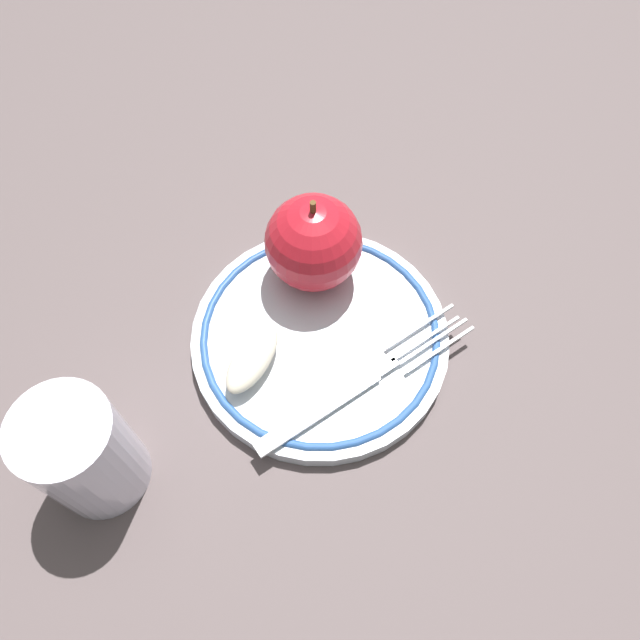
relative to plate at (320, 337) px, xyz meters
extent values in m
plane|color=#56494A|center=(0.01, -0.02, -0.01)|extent=(2.00, 2.00, 0.00)
cylinder|color=silver|center=(0.00, 0.00, 0.00)|extent=(0.20, 0.20, 0.01)
torus|color=#2A5396|center=(0.00, 0.00, 0.00)|extent=(0.19, 0.19, 0.01)
sphere|color=red|center=(0.02, -0.05, 0.05)|extent=(0.07, 0.07, 0.07)
cylinder|color=brown|center=(0.02, -0.05, 0.09)|extent=(0.00, 0.00, 0.01)
ellipsoid|color=beige|center=(0.04, 0.04, 0.02)|extent=(0.04, 0.06, 0.02)
cube|color=silver|center=(-0.02, 0.06, 0.01)|extent=(0.07, 0.09, 0.00)
cube|color=silver|center=(-0.06, 0.01, 0.01)|extent=(0.02, 0.02, 0.00)
cube|color=silver|center=(-0.09, -0.01, 0.01)|extent=(0.04, 0.05, 0.00)
cube|color=silver|center=(-0.08, -0.02, 0.01)|extent=(0.04, 0.05, 0.00)
cube|color=silver|center=(-0.08, -0.02, 0.01)|extent=(0.04, 0.05, 0.00)
cube|color=silver|center=(-0.07, -0.03, 0.01)|extent=(0.04, 0.05, 0.00)
cylinder|color=silver|center=(0.11, 0.14, 0.04)|extent=(0.06, 0.06, 0.10)
camera|label=1|loc=(-0.07, 0.21, 0.43)|focal=35.00mm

